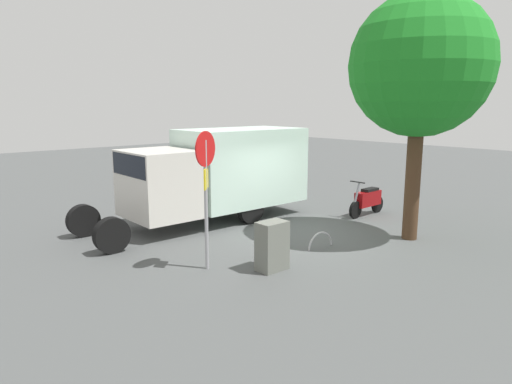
{
  "coord_description": "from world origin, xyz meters",
  "views": [
    {
      "loc": [
        9.34,
        8.39,
        3.59
      ],
      "look_at": [
        1.27,
        -0.63,
        1.28
      ],
      "focal_mm": 32.06,
      "sensor_mm": 36.0,
      "label": 1
    }
  ],
  "objects_px": {
    "motorcycle": "(368,200)",
    "bike_rack_hoop": "(320,248)",
    "stop_sign": "(206,179)",
    "street_tree": "(420,67)",
    "utility_cabinet": "(272,246)",
    "box_truck_near": "(217,171)"
  },
  "relations": [
    {
      "from": "stop_sign",
      "to": "utility_cabinet",
      "type": "distance_m",
      "value": 2.07
    },
    {
      "from": "stop_sign",
      "to": "street_tree",
      "type": "relative_size",
      "value": 0.48
    },
    {
      "from": "motorcycle",
      "to": "box_truck_near",
      "type": "bearing_deg",
      "value": -34.41
    },
    {
      "from": "box_truck_near",
      "to": "street_tree",
      "type": "height_order",
      "value": "street_tree"
    },
    {
      "from": "street_tree",
      "to": "utility_cabinet",
      "type": "bearing_deg",
      "value": -9.72
    },
    {
      "from": "stop_sign",
      "to": "bike_rack_hoop",
      "type": "height_order",
      "value": "stop_sign"
    },
    {
      "from": "street_tree",
      "to": "bike_rack_hoop",
      "type": "height_order",
      "value": "street_tree"
    },
    {
      "from": "motorcycle",
      "to": "utility_cabinet",
      "type": "distance_m",
      "value": 6.11
    },
    {
      "from": "motorcycle",
      "to": "street_tree",
      "type": "height_order",
      "value": "street_tree"
    },
    {
      "from": "box_truck_near",
      "to": "street_tree",
      "type": "bearing_deg",
      "value": 119.04
    },
    {
      "from": "motorcycle",
      "to": "bike_rack_hoop",
      "type": "relative_size",
      "value": 2.13
    },
    {
      "from": "utility_cabinet",
      "to": "bike_rack_hoop",
      "type": "distance_m",
      "value": 2.12
    },
    {
      "from": "utility_cabinet",
      "to": "bike_rack_hoop",
      "type": "xyz_separation_m",
      "value": [
        -2.03,
        -0.32,
        -0.55
      ]
    },
    {
      "from": "stop_sign",
      "to": "street_tree",
      "type": "distance_m",
      "value": 6.29
    },
    {
      "from": "street_tree",
      "to": "bike_rack_hoop",
      "type": "xyz_separation_m",
      "value": [
        2.44,
        -1.09,
        -4.56
      ]
    },
    {
      "from": "bike_rack_hoop",
      "to": "utility_cabinet",
      "type": "bearing_deg",
      "value": 9.11
    },
    {
      "from": "stop_sign",
      "to": "bike_rack_hoop",
      "type": "distance_m",
      "value": 3.73
    },
    {
      "from": "motorcycle",
      "to": "stop_sign",
      "type": "distance_m",
      "value": 7.11
    },
    {
      "from": "street_tree",
      "to": "box_truck_near",
      "type": "bearing_deg",
      "value": -62.25
    },
    {
      "from": "motorcycle",
      "to": "stop_sign",
      "type": "relative_size",
      "value": 0.59
    },
    {
      "from": "street_tree",
      "to": "utility_cabinet",
      "type": "distance_m",
      "value": 6.05
    },
    {
      "from": "stop_sign",
      "to": "bike_rack_hoop",
      "type": "xyz_separation_m",
      "value": [
        -3.05,
        0.69,
        -2.04
      ]
    }
  ]
}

